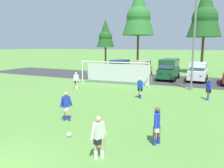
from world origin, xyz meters
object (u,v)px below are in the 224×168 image
(player_midfield_center, at_px, (76,80))
(street_lamp, at_px, (196,43))
(player_winger_right, at_px, (140,88))
(parked_car_slot_far_left, at_px, (119,68))
(parked_car_slot_center, at_px, (198,72))
(parked_car_slot_center_left, at_px, (169,69))
(player_striker_near, at_px, (209,89))
(parked_car_slot_left, at_px, (142,68))
(player_defender_far, at_px, (99,137))
(player_winger_left, at_px, (157,126))
(soccer_ball, at_px, (69,135))
(soccer_goal, at_px, (116,73))
(player_trailing_back, at_px, (66,106))

(player_midfield_center, height_order, street_lamp, street_lamp)
(player_winger_right, xyz_separation_m, street_lamp, (3.53, 5.20, 3.53))
(parked_car_slot_far_left, bearing_deg, parked_car_slot_center, -2.34)
(parked_car_slot_center_left, bearing_deg, player_striker_near, -62.82)
(player_winger_right, height_order, parked_car_slot_left, parked_car_slot_left)
(parked_car_slot_far_left, xyz_separation_m, parked_car_slot_center, (10.30, -0.42, 0.00))
(player_defender_far, xyz_separation_m, parked_car_slot_far_left, (-8.25, 21.25, 0.29))
(player_winger_left, relative_size, street_lamp, 0.19)
(player_winger_right, bearing_deg, player_winger_left, -67.41)
(soccer_ball, relative_size, player_striker_near, 0.13)
(player_defender_far, bearing_deg, parked_car_slot_center_left, 93.54)
(player_winger_right, bearing_deg, soccer_ball, -94.37)
(player_striker_near, xyz_separation_m, player_winger_right, (-4.95, -1.66, 0.00))
(parked_car_slot_center_left, bearing_deg, player_midfield_center, -125.32)
(parked_car_slot_far_left, height_order, parked_car_slot_center, same)
(parked_car_slot_left, bearing_deg, player_winger_right, -73.17)
(soccer_goal, distance_m, player_defender_far, 15.61)
(soccer_goal, bearing_deg, soccer_ball, -75.12)
(player_winger_left, xyz_separation_m, parked_car_slot_far_left, (-9.90, 19.18, 0.29))
(soccer_ball, relative_size, player_trailing_back, 0.13)
(soccer_ball, bearing_deg, player_striker_near, 61.26)
(soccer_ball, height_order, player_striker_near, player_striker_near)
(player_midfield_center, height_order, player_trailing_back, same)
(street_lamp, bearing_deg, parked_car_slot_left, 137.54)
(parked_car_slot_left, distance_m, parked_car_slot_center_left, 3.86)
(parked_car_slot_center_left, bearing_deg, street_lamp, -59.67)
(street_lamp, bearing_deg, parked_car_slot_center, 89.83)
(soccer_ball, distance_m, parked_car_slot_left, 20.43)
(soccer_ball, bearing_deg, parked_car_slot_far_left, 106.83)
(soccer_ball, bearing_deg, player_winger_right, 85.63)
(player_winger_right, distance_m, parked_car_slot_left, 12.18)
(soccer_ball, distance_m, player_defender_far, 2.53)
(soccer_goal, height_order, player_winger_right, soccer_goal)
(player_striker_near, xyz_separation_m, parked_car_slot_center_left, (-4.71, 9.17, 0.52))
(player_winger_right, bearing_deg, parked_car_slot_center, 72.36)
(player_defender_far, xyz_separation_m, parked_car_slot_center_left, (-1.27, 20.49, 0.52))
(player_striker_near, xyz_separation_m, player_trailing_back, (-7.04, -8.45, 0.00))
(player_defender_far, bearing_deg, parked_car_slot_center, 84.38)
(player_trailing_back, height_order, parked_car_slot_far_left, parked_car_slot_far_left)
(soccer_ball, height_order, player_midfield_center, player_midfield_center)
(player_striker_near, distance_m, player_winger_left, 9.43)
(player_striker_near, height_order, parked_car_slot_left, parked_car_slot_left)
(parked_car_slot_far_left, bearing_deg, player_winger_right, -59.80)
(player_winger_left, relative_size, parked_car_slot_far_left, 0.35)
(soccer_ball, distance_m, player_winger_left, 3.99)
(parked_car_slot_center, bearing_deg, parked_car_slot_center_left, -174.24)
(player_trailing_back, height_order, street_lamp, street_lamp)
(player_striker_near, bearing_deg, soccer_goal, 160.75)
(player_defender_far, height_order, player_winger_right, same)
(player_defender_far, distance_m, parked_car_slot_center, 20.93)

